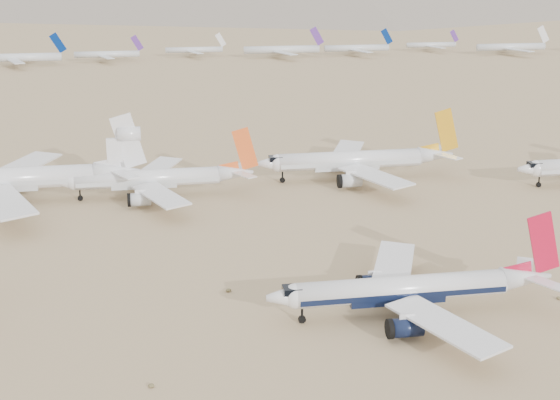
% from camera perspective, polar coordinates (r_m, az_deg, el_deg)
% --- Properties ---
extents(ground, '(7000.00, 7000.00, 0.00)m').
position_cam_1_polar(ground, '(129.84, 10.53, -8.23)').
color(ground, '#9A7D59').
rests_on(ground, ground).
extents(main_airliner, '(46.36, 45.28, 16.36)m').
position_cam_1_polar(main_airliner, '(127.76, 9.78, -6.41)').
color(main_airliner, white).
rests_on(main_airliner, ground).
extents(row2_gold_tail, '(50.38, 49.27, 17.94)m').
position_cam_1_polar(row2_gold_tail, '(202.22, 5.73, 2.90)').
color(row2_gold_tail, white).
rests_on(row2_gold_tail, ground).
extents(row2_orange_tail, '(45.87, 44.87, 16.36)m').
position_cam_1_polar(row2_orange_tail, '(188.60, -9.03, 1.56)').
color(row2_orange_tail, white).
rests_on(row2_orange_tail, ground).
extents(row2_white_trijet, '(58.06, 56.74, 20.57)m').
position_cam_1_polar(row2_white_trijet, '(191.85, -18.82, 1.52)').
color(row2_white_trijet, white).
rests_on(row2_white_trijet, ground).
extents(distant_storage_row, '(523.10, 61.19, 14.76)m').
position_cam_1_polar(distant_storage_row, '(441.29, -4.45, 10.79)').
color(distant_storage_row, silver).
rests_on(distant_storage_row, ground).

